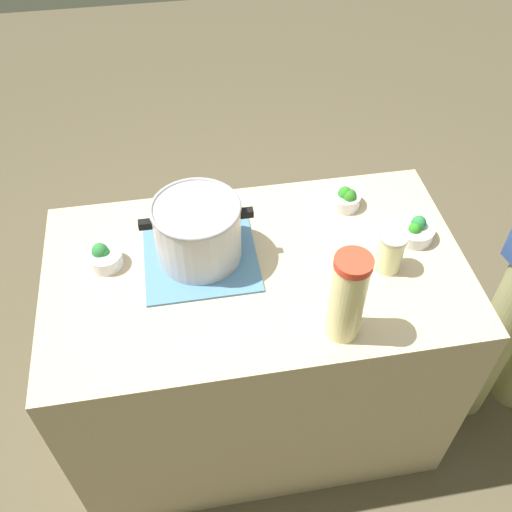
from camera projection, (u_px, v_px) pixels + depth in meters
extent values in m
plane|color=brown|center=(256.00, 408.00, 2.39)|extent=(8.00, 8.00, 0.00)
cube|color=#C2AD8A|center=(256.00, 349.00, 2.07)|extent=(1.28, 0.74, 0.88)
cube|color=#4E7CAB|center=(200.00, 255.00, 1.77)|extent=(0.34, 0.35, 0.01)
cylinder|color=#B7B7BC|center=(198.00, 232.00, 1.70)|extent=(0.26, 0.26, 0.19)
torus|color=#99999E|center=(195.00, 208.00, 1.63)|extent=(0.26, 0.26, 0.01)
cube|color=black|center=(145.00, 224.00, 1.64)|extent=(0.04, 0.02, 0.02)
cube|color=black|center=(246.00, 213.00, 1.68)|extent=(0.04, 0.02, 0.02)
cylinder|color=beige|center=(347.00, 300.00, 1.49)|extent=(0.09, 0.09, 0.27)
cylinder|color=red|center=(354.00, 263.00, 1.38)|extent=(0.10, 0.10, 0.02)
ellipsoid|color=yellow|center=(355.00, 284.00, 1.44)|extent=(0.04, 0.04, 0.01)
cylinder|color=beige|center=(390.00, 253.00, 1.70)|extent=(0.08, 0.08, 0.12)
cylinder|color=#B2AD99|center=(394.00, 237.00, 1.65)|extent=(0.08, 0.08, 0.01)
cylinder|color=silver|center=(344.00, 199.00, 1.92)|extent=(0.11, 0.11, 0.05)
ellipsoid|color=#287E1D|center=(345.00, 194.00, 1.90)|extent=(0.05, 0.05, 0.06)
ellipsoid|color=#2A701C|center=(349.00, 198.00, 1.89)|extent=(0.04, 0.04, 0.05)
ellipsoid|color=#3B7128|center=(351.00, 195.00, 1.90)|extent=(0.04, 0.04, 0.04)
cylinder|color=silver|center=(414.00, 232.00, 1.81)|extent=(0.12, 0.12, 0.04)
ellipsoid|color=#29801E|center=(415.00, 229.00, 1.79)|extent=(0.04, 0.04, 0.05)
ellipsoid|color=#267535|center=(419.00, 224.00, 1.80)|extent=(0.05, 0.05, 0.06)
cylinder|color=silver|center=(106.00, 259.00, 1.73)|extent=(0.10, 0.10, 0.05)
ellipsoid|color=#20762F|center=(104.00, 254.00, 1.73)|extent=(0.04, 0.04, 0.04)
ellipsoid|color=#2B7836|center=(100.00, 252.00, 1.72)|extent=(0.05, 0.05, 0.06)
cylinder|color=tan|center=(494.00, 342.00, 2.11)|extent=(0.14, 0.14, 0.85)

